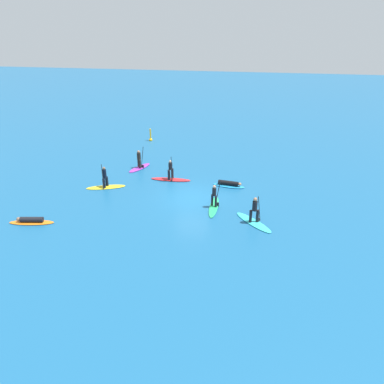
% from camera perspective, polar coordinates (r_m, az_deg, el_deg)
% --- Properties ---
extents(ground_plane, '(120.00, 120.00, 0.00)m').
position_cam_1_polar(ground_plane, '(27.98, -0.00, -0.92)').
color(ground_plane, '#195684').
rests_on(ground_plane, ground).
extents(surfer_on_red_board, '(3.26, 0.75, 2.18)m').
position_cam_1_polar(surfer_on_red_board, '(30.77, -3.22, 2.43)').
color(surfer_on_red_board, red).
rests_on(surfer_on_red_board, ground_plane).
extents(surfer_on_green_board, '(0.75, 3.17, 2.08)m').
position_cam_1_polar(surfer_on_green_board, '(26.59, 3.33, -1.64)').
color(surfer_on_green_board, '#23B266').
rests_on(surfer_on_green_board, ground_plane).
extents(surfer_on_teal_board, '(2.70, 2.80, 2.00)m').
position_cam_1_polar(surfer_on_teal_board, '(24.96, 9.32, -3.74)').
color(surfer_on_teal_board, '#33C6CC').
rests_on(surfer_on_teal_board, ground_plane).
extents(surfer_on_yellow_board, '(3.10, 1.65, 2.04)m').
position_cam_1_polar(surfer_on_yellow_board, '(30.18, -12.90, 1.35)').
color(surfer_on_yellow_board, yellow).
rests_on(surfer_on_yellow_board, ground_plane).
extents(surfer_on_purple_board, '(1.80, 2.60, 2.03)m').
position_cam_1_polar(surfer_on_purple_board, '(33.33, -7.92, 4.21)').
color(surfer_on_purple_board, purple).
rests_on(surfer_on_purple_board, ground_plane).
extents(surfer_on_orange_board, '(2.98, 1.07, 0.44)m').
position_cam_1_polar(surfer_on_orange_board, '(26.91, -23.07, -4.02)').
color(surfer_on_orange_board, orange).
rests_on(surfer_on_orange_board, ground_plane).
extents(surfer_on_blue_board, '(2.58, 1.08, 0.46)m').
position_cam_1_polar(surfer_on_blue_board, '(29.86, 5.59, 1.16)').
color(surfer_on_blue_board, '#1E8CD1').
rests_on(surfer_on_blue_board, ground_plane).
extents(marker_buoy, '(0.36, 0.36, 1.38)m').
position_cam_1_polar(marker_buoy, '(40.33, -6.25, 8.08)').
color(marker_buoy, yellow).
rests_on(marker_buoy, ground_plane).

